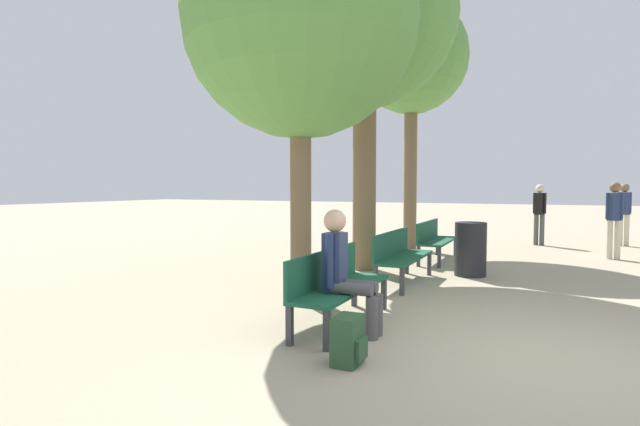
% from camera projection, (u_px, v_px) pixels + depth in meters
% --- Properties ---
extents(ground_plane, '(80.00, 80.00, 0.00)m').
position_uv_depth(ground_plane, '(538.00, 361.00, 4.38)').
color(ground_plane, tan).
extents(bench_row_0, '(0.48, 1.84, 0.81)m').
position_uv_depth(bench_row_0, '(335.00, 281.00, 5.51)').
color(bench_row_0, '#195138').
rests_on(bench_row_0, ground_plane).
extents(bench_row_1, '(0.48, 1.84, 0.81)m').
position_uv_depth(bench_row_1, '(399.00, 253.00, 7.86)').
color(bench_row_1, '#195138').
rests_on(bench_row_1, ground_plane).
extents(bench_row_2, '(0.48, 1.84, 0.81)m').
position_uv_depth(bench_row_2, '(434.00, 237.00, 10.21)').
color(bench_row_2, '#195138').
rests_on(bench_row_2, ground_plane).
extents(tree_row_0, '(3.15, 3.15, 5.32)m').
position_uv_depth(tree_row_0, '(300.00, 21.00, 6.64)').
color(tree_row_0, brown).
rests_on(tree_row_0, ground_plane).
extents(tree_row_1, '(3.31, 3.31, 6.25)m').
position_uv_depth(tree_row_1, '(365.00, 18.00, 8.92)').
color(tree_row_1, brown).
rests_on(tree_row_1, ground_plane).
extents(tree_row_2, '(2.70, 2.70, 5.96)m').
position_uv_depth(tree_row_2, '(411.00, 59.00, 11.91)').
color(tree_row_2, brown).
rests_on(tree_row_2, ground_plane).
extents(person_seated, '(0.62, 0.35, 1.29)m').
position_uv_depth(person_seated, '(345.00, 269.00, 5.14)').
color(person_seated, '#4C4C4C').
rests_on(person_seated, ground_plane).
extents(backpack, '(0.25, 0.31, 0.42)m').
position_uv_depth(backpack, '(349.00, 341.00, 4.27)').
color(backpack, '#284C2D').
rests_on(backpack, ground_plane).
extents(pedestrian_near, '(0.33, 0.29, 1.62)m').
position_uv_depth(pedestrian_near, '(614.00, 215.00, 10.38)').
color(pedestrian_near, beige).
rests_on(pedestrian_near, ground_plane).
extents(pedestrian_mid, '(0.32, 0.27, 1.58)m').
position_uv_depth(pedestrian_mid, '(539.00, 210.00, 12.86)').
color(pedestrian_mid, '#4C4C4C').
rests_on(pedestrian_mid, ground_plane).
extents(pedestrian_far, '(0.32, 0.29, 1.60)m').
position_uv_depth(pedestrian_far, '(624.00, 210.00, 12.67)').
color(pedestrian_far, beige).
rests_on(pedestrian_far, ground_plane).
extents(trash_bin, '(0.53, 0.53, 0.91)m').
position_uv_depth(trash_bin, '(471.00, 249.00, 8.49)').
color(trash_bin, '#232328').
rests_on(trash_bin, ground_plane).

